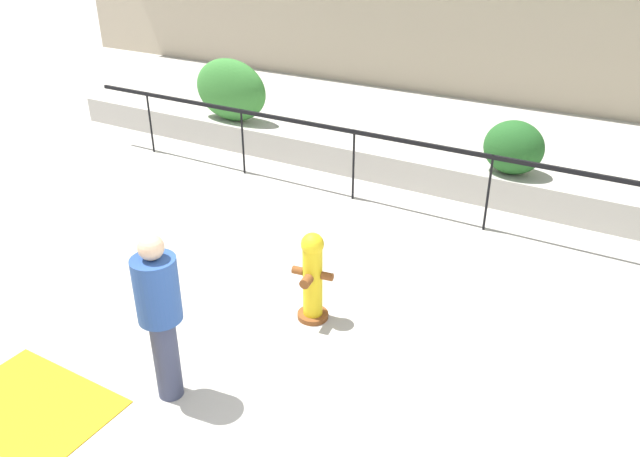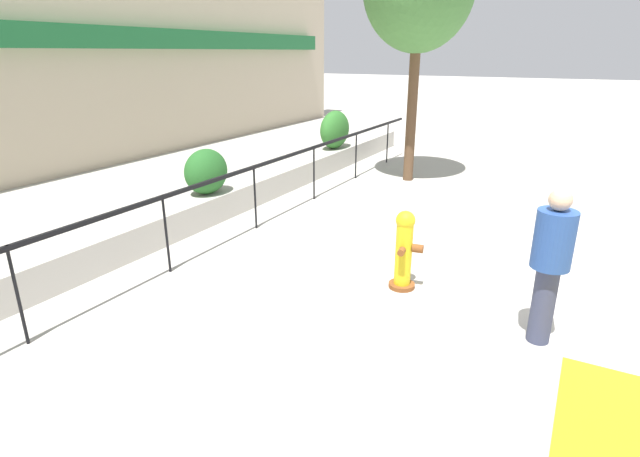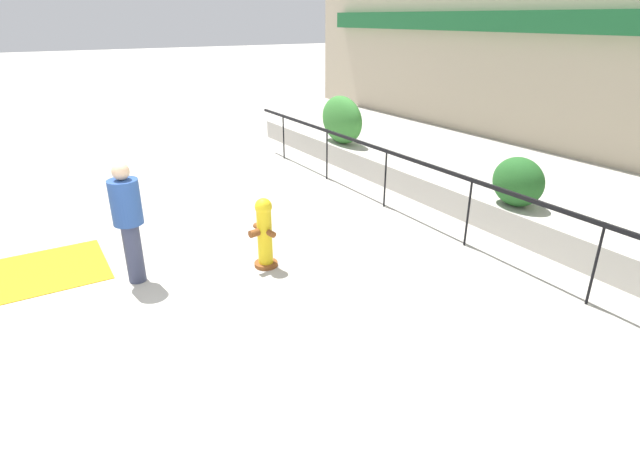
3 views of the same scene
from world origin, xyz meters
name	(u,v)px [view 3 (image 3 of 3)]	position (x,y,z in m)	size (l,w,h in m)	color
ground_plane	(168,336)	(0.00, 0.00, 0.00)	(120.00, 120.00, 0.00)	#B2ADA3
planter_wall_low	(511,218)	(0.00, 6.00, 0.25)	(18.00, 0.70, 0.50)	#B7B2A8
fence_railing_segment	(471,186)	(0.00, 4.90, 1.02)	(15.00, 0.05, 1.15)	black
hedge_bush_0	(342,120)	(-5.35, 6.00, 1.09)	(1.57, 0.60, 1.18)	#387F33
hedge_bush_1	(518,182)	(0.02, 6.00, 0.92)	(0.92, 0.68, 0.84)	#235B23
fire_hydrant	(264,232)	(-1.03, 1.78, 0.55)	(0.48, 0.46, 1.08)	brown
pedestrian	(128,216)	(-1.57, 0.02, 0.99)	(0.56, 0.56, 1.73)	#383D56
tactile_warning_pad	(50,270)	(-2.58, -1.04, 0.01)	(1.56, 1.56, 0.01)	gold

